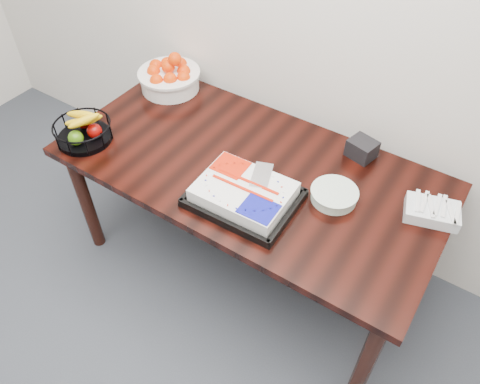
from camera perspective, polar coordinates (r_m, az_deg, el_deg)
The scene contains 7 objects.
table at distance 2.24m, azimuth 1.10°, elevation 1.60°, with size 1.80×0.90×0.75m.
cake_tray at distance 1.99m, azimuth 0.49°, elevation -0.24°, with size 0.46×0.37×0.09m.
tangerine_bowl at distance 2.66m, azimuth -8.65°, elevation 14.07°, with size 0.34×0.34×0.22m.
fruit_basket at distance 2.40m, azimuth -18.62°, elevation 7.18°, with size 0.28×0.28×0.15m.
plate_stack at distance 2.05m, azimuth 11.39°, elevation -0.36°, with size 0.21×0.21×0.05m.
fork_bag at distance 2.09m, azimuth 22.36°, elevation -2.20°, with size 0.25×0.20×0.06m.
napkin_box at distance 2.27m, azimuth 14.65°, elevation 5.12°, with size 0.12×0.11×0.09m, color black.
Camera 1 is at (0.85, 0.64, 2.22)m, focal length 35.00 mm.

